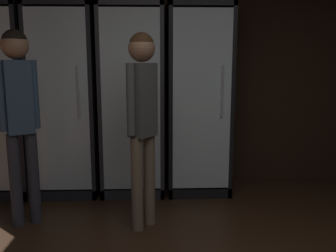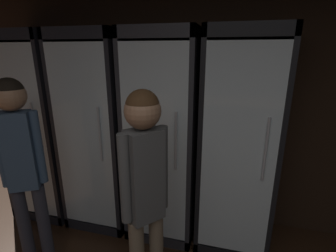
{
  "view_description": "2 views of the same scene",
  "coord_description": "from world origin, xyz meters",
  "px_view_note": "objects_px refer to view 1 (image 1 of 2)",
  "views": [
    {
      "loc": [
        -0.51,
        -1.07,
        1.38
      ],
      "look_at": [
        -0.37,
        2.55,
        0.73
      ],
      "focal_mm": 38.32,
      "sensor_mm": 36.0,
      "label": 1
    },
    {
      "loc": [
        -0.13,
        0.53,
        1.81
      ],
      "look_at": [
        -0.62,
        2.39,
        1.22
      ],
      "focal_mm": 26.35,
      "sensor_mm": 36.0,
      "label": 2
    }
  ],
  "objects_px": {
    "cooler_center": "(133,100)",
    "cooler_far_left": "(1,100)",
    "cooler_right": "(198,101)",
    "shopper_near": "(19,103)",
    "shopper_far": "(142,107)",
    "cooler_left": "(68,101)"
  },
  "relations": [
    {
      "from": "cooler_center",
      "to": "cooler_far_left",
      "type": "bearing_deg",
      "value": 179.99
    },
    {
      "from": "cooler_right",
      "to": "shopper_near",
      "type": "relative_size",
      "value": 1.22
    },
    {
      "from": "shopper_near",
      "to": "cooler_right",
      "type": "bearing_deg",
      "value": 28.31
    },
    {
      "from": "cooler_far_left",
      "to": "shopper_far",
      "type": "height_order",
      "value": "cooler_far_left"
    },
    {
      "from": "cooler_far_left",
      "to": "cooler_right",
      "type": "xyz_separation_m",
      "value": [
        2.06,
        0.0,
        -0.01
      ]
    },
    {
      "from": "cooler_far_left",
      "to": "shopper_near",
      "type": "relative_size",
      "value": 1.22
    },
    {
      "from": "shopper_near",
      "to": "shopper_far",
      "type": "xyz_separation_m",
      "value": [
        1.01,
        -0.09,
        -0.03
      ]
    },
    {
      "from": "cooler_left",
      "to": "cooler_right",
      "type": "bearing_deg",
      "value": -0.01
    },
    {
      "from": "cooler_far_left",
      "to": "cooler_center",
      "type": "xyz_separation_m",
      "value": [
        1.38,
        -0.0,
        -0.01
      ]
    },
    {
      "from": "cooler_right",
      "to": "shopper_near",
      "type": "height_order",
      "value": "cooler_right"
    },
    {
      "from": "cooler_center",
      "to": "shopper_near",
      "type": "bearing_deg",
      "value": -136.15
    },
    {
      "from": "cooler_far_left",
      "to": "shopper_far",
      "type": "xyz_separation_m",
      "value": [
        1.51,
        -0.93,
        0.03
      ]
    },
    {
      "from": "cooler_right",
      "to": "shopper_far",
      "type": "distance_m",
      "value": 1.09
    },
    {
      "from": "cooler_left",
      "to": "cooler_center",
      "type": "xyz_separation_m",
      "value": [
        0.69,
        -0.0,
        0.0
      ]
    },
    {
      "from": "cooler_far_left",
      "to": "shopper_near",
      "type": "height_order",
      "value": "cooler_far_left"
    },
    {
      "from": "cooler_right",
      "to": "cooler_left",
      "type": "bearing_deg",
      "value": 179.99
    },
    {
      "from": "cooler_center",
      "to": "shopper_far",
      "type": "relative_size",
      "value": 1.24
    },
    {
      "from": "shopper_near",
      "to": "cooler_center",
      "type": "bearing_deg",
      "value": 43.85
    },
    {
      "from": "cooler_far_left",
      "to": "cooler_left",
      "type": "distance_m",
      "value": 0.69
    },
    {
      "from": "cooler_far_left",
      "to": "shopper_far",
      "type": "bearing_deg",
      "value": -31.69
    },
    {
      "from": "shopper_far",
      "to": "cooler_far_left",
      "type": "bearing_deg",
      "value": 148.31
    },
    {
      "from": "cooler_right",
      "to": "shopper_near",
      "type": "distance_m",
      "value": 1.78
    }
  ]
}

